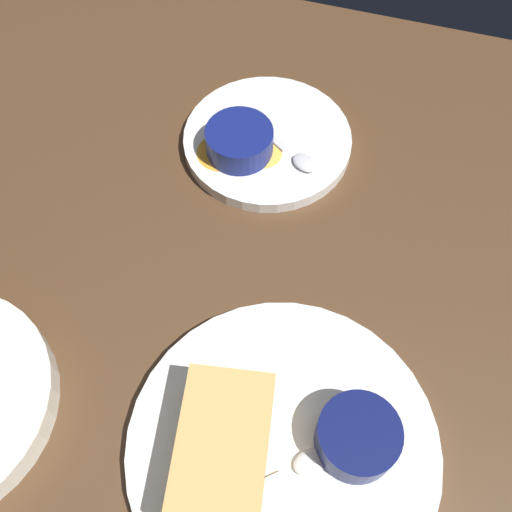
# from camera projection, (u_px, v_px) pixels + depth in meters

# --- Properties ---
(ground_plane) EXTENTS (1.10, 1.10, 0.03)m
(ground_plane) POSITION_uv_depth(u_px,v_px,m) (244.00, 360.00, 0.60)
(ground_plane) COLOR #4C331E
(plate_sandwich_main) EXTENTS (0.28, 0.28, 0.02)m
(plate_sandwich_main) POSITION_uv_depth(u_px,v_px,m) (283.00, 447.00, 0.53)
(plate_sandwich_main) COLOR white
(plate_sandwich_main) RESTS_ON ground_plane
(sandwich_half_near) EXTENTS (0.14, 0.10, 0.05)m
(sandwich_half_near) POSITION_uv_depth(u_px,v_px,m) (223.00, 451.00, 0.50)
(sandwich_half_near) COLOR tan
(sandwich_half_near) RESTS_ON plate_sandwich_main
(ramekin_dark_sauce) EXTENTS (0.07, 0.07, 0.04)m
(ramekin_dark_sauce) POSITION_uv_depth(u_px,v_px,m) (358.00, 437.00, 0.51)
(ramekin_dark_sauce) COLOR #0C144C
(ramekin_dark_sauce) RESTS_ON plate_sandwich_main
(spoon_by_dark_ramekin) EXTENTS (0.08, 0.08, 0.01)m
(spoon_by_dark_ramekin) POSITION_uv_depth(u_px,v_px,m) (297.00, 468.00, 0.51)
(spoon_by_dark_ramekin) COLOR silver
(spoon_by_dark_ramekin) RESTS_ON plate_sandwich_main
(plate_chips_companion) EXTENTS (0.20, 0.20, 0.02)m
(plate_chips_companion) POSITION_uv_depth(u_px,v_px,m) (267.00, 141.00, 0.72)
(plate_chips_companion) COLOR white
(plate_chips_companion) RESTS_ON ground_plane
(ramekin_light_gravy) EXTENTS (0.08, 0.08, 0.03)m
(ramekin_light_gravy) POSITION_uv_depth(u_px,v_px,m) (239.00, 140.00, 0.68)
(ramekin_light_gravy) COLOR navy
(ramekin_light_gravy) RESTS_ON plate_chips_companion
(spoon_by_gravy_ramekin) EXTENTS (0.06, 0.09, 0.01)m
(spoon_by_gravy_ramekin) POSITION_uv_depth(u_px,v_px,m) (293.00, 156.00, 0.69)
(spoon_by_gravy_ramekin) COLOR silver
(spoon_by_gravy_ramekin) RESTS_ON plate_chips_companion
(plantain_chip_scatter) EXTENTS (0.09, 0.11, 0.01)m
(plantain_chip_scatter) POSITION_uv_depth(u_px,v_px,m) (236.00, 146.00, 0.70)
(plantain_chip_scatter) COLOR gold
(plantain_chip_scatter) RESTS_ON plate_chips_companion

